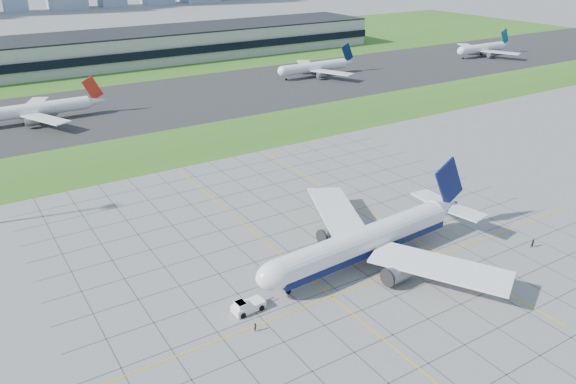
% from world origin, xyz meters
% --- Properties ---
extents(ground, '(1400.00, 1400.00, 0.00)m').
position_xyz_m(ground, '(0.00, 0.00, 0.00)').
color(ground, gray).
rests_on(ground, ground).
extents(grass_median, '(700.00, 35.00, 0.04)m').
position_xyz_m(grass_median, '(0.00, 90.00, 0.02)').
color(grass_median, '#31641C').
rests_on(grass_median, ground).
extents(asphalt_taxiway, '(700.00, 75.00, 0.04)m').
position_xyz_m(asphalt_taxiway, '(0.00, 145.00, 0.03)').
color(asphalt_taxiway, '#383838').
rests_on(asphalt_taxiway, ground).
extents(grass_far, '(700.00, 145.00, 0.04)m').
position_xyz_m(grass_far, '(0.00, 255.00, 0.02)').
color(grass_far, '#31641C').
rests_on(grass_far, ground).
extents(apron_markings, '(120.00, 130.00, 0.03)m').
position_xyz_m(apron_markings, '(0.43, 11.09, 0.02)').
color(apron_markings, '#474744').
rests_on(apron_markings, ground).
extents(terminal, '(260.00, 43.00, 15.80)m').
position_xyz_m(terminal, '(40.00, 229.87, 7.89)').
color(terminal, '#B7B7B2').
rests_on(terminal, ground).
extents(airliner, '(54.62, 55.21, 17.18)m').
position_xyz_m(airliner, '(2.73, 4.39, 4.70)').
color(airliner, white).
rests_on(airliner, ground).
extents(pushback_tug, '(8.43, 3.26, 2.33)m').
position_xyz_m(pushback_tug, '(-25.08, 2.45, 1.03)').
color(pushback_tug, white).
rests_on(pushback_tug, ground).
extents(crew_near, '(0.73, 0.68, 1.68)m').
position_xyz_m(crew_near, '(-26.56, -3.16, 0.84)').
color(crew_near, black).
rests_on(crew_near, ground).
extents(crew_far, '(1.10, 0.99, 1.86)m').
position_xyz_m(crew_far, '(36.35, -9.99, 0.93)').
color(crew_far, black).
rests_on(crew_far, ground).
extents(distant_jet_1, '(46.07, 42.66, 14.08)m').
position_xyz_m(distant_jet_1, '(-35.79, 141.81, 4.49)').
color(distant_jet_1, white).
rests_on(distant_jet_1, ground).
extents(distant_jet_2, '(40.89, 42.66, 14.08)m').
position_xyz_m(distant_jet_2, '(91.57, 149.74, 4.49)').
color(distant_jet_2, white).
rests_on(distant_jet_2, ground).
extents(distant_jet_3, '(38.26, 42.66, 14.08)m').
position_xyz_m(distant_jet_3, '(200.14, 141.99, 4.49)').
color(distant_jet_3, white).
rests_on(distant_jet_3, ground).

